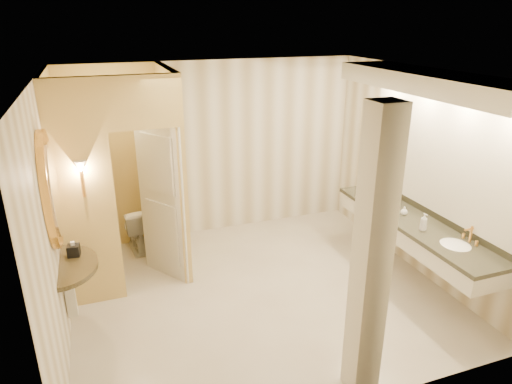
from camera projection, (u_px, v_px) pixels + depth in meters
floor at (259, 292)px, 5.82m from camera, size 4.50×4.50×0.00m
ceiling at (260, 75)px, 4.85m from camera, size 4.50×4.50×0.00m
wall_back at (215, 149)px, 7.09m from camera, size 4.50×0.02×2.70m
wall_front at (347, 279)px, 3.58m from camera, size 4.50×0.02×2.70m
wall_left at (52, 220)px, 4.63m from camera, size 0.02×4.00×2.70m
wall_right at (419, 172)px, 6.05m from camera, size 0.02×4.00×2.70m
toilet_closet at (151, 176)px, 5.81m from camera, size 1.50×1.55×2.70m
wall_sconce at (81, 168)px, 4.97m from camera, size 0.14×0.14×0.42m
vanity at (425, 163)px, 5.51m from camera, size 0.75×2.83×2.09m
console_shelf at (56, 224)px, 4.56m from camera, size 0.92×0.92×1.91m
pillar at (371, 260)px, 3.86m from camera, size 0.25×0.25×2.70m
tissue_box at (74, 250)px, 4.89m from camera, size 0.14×0.14×0.12m
toilet at (137, 228)px, 6.77m from camera, size 0.45×0.71×0.69m
soap_bottle_a at (394, 204)px, 6.07m from camera, size 0.09×0.09×0.15m
soap_bottle_b at (404, 211)px, 5.90m from camera, size 0.12×0.12×0.11m
soap_bottle_c at (424, 222)px, 5.45m from camera, size 0.10×0.10×0.22m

